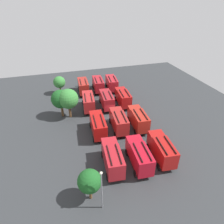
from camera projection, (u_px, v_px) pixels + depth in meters
name	position (u px, v px, depth m)	size (l,w,h in m)	color
ground_plane	(112.00, 117.00, 44.51)	(66.11, 66.11, 0.00)	#2D3033
fire_truck_0	(162.00, 149.00, 32.42)	(7.40, 3.30, 3.88)	#A71614
fire_truck_1	(138.00, 118.00, 40.16)	(7.35, 3.16, 3.88)	#AA2319
fire_truck_2	(123.00, 97.00, 48.31)	(7.35, 3.15, 3.88)	#A91414
fire_truck_3	(112.00, 83.00, 56.01)	(7.41, 3.36, 3.88)	#AD1A23
fire_truck_4	(139.00, 155.00, 31.17)	(7.36, 3.19, 3.88)	#AF101F
fire_truck_5	(119.00, 121.00, 39.47)	(7.37, 3.22, 3.88)	#A2201E
fire_truck_6	(107.00, 99.00, 47.32)	(7.35, 3.16, 3.88)	maroon
fire_truck_7	(98.00, 84.00, 55.31)	(7.37, 3.22, 3.88)	#A71821
fire_truck_8	(112.00, 157.00, 30.69)	(7.39, 3.29, 3.88)	#A81A22
fire_truck_9	(98.00, 125.00, 38.25)	(7.35, 3.15, 3.88)	#A9110F
fire_truck_10	(88.00, 101.00, 46.44)	(7.42, 3.37, 3.88)	#AC2021
fire_truck_11	(83.00, 86.00, 54.18)	(7.34, 3.12, 3.88)	#A2211B
firefighter_0	(108.00, 95.00, 52.30)	(0.48, 0.39, 1.65)	black
firefighter_1	(79.00, 83.00, 58.75)	(0.34, 0.47, 1.71)	black
tree_0	(89.00, 181.00, 25.39)	(3.17, 3.17, 4.92)	brown
tree_1	(68.00, 99.00, 42.38)	(4.33, 4.33, 6.71)	brown
tree_2	(61.00, 99.00, 42.85)	(4.10, 4.10, 6.35)	brown
tree_3	(59.00, 82.00, 53.33)	(3.19, 3.19, 4.95)	brown
traffic_cone_0	(88.00, 87.00, 57.79)	(0.41, 0.41, 0.59)	#F2600C
lamppost	(102.00, 188.00, 23.87)	(0.36, 0.36, 6.62)	slate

